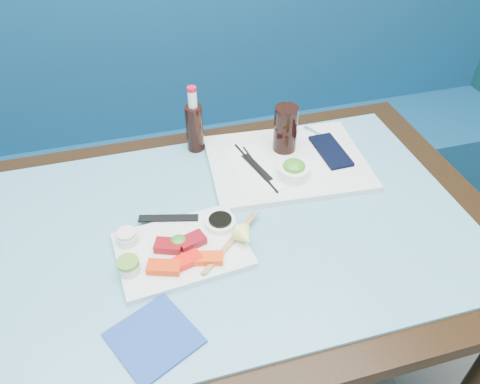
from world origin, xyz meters
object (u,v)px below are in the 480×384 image
object	(u,v)px
sashimi_plate	(182,250)
blue_napkin	(154,338)
dining_table	(227,250)
booth_bench	(180,156)
seaweed_bowl	(293,172)
cola_glass	(285,129)
cola_bottle_body	(195,128)
serving_tray	(287,163)

from	to	relation	value
sashimi_plate	blue_napkin	world-z (taller)	sashimi_plate
dining_table	blue_napkin	xyz separation A→B (m)	(-0.22, -0.27, 0.09)
booth_bench	dining_table	bearing A→B (deg)	-90.00
booth_bench	blue_napkin	xyz separation A→B (m)	(-0.22, -1.11, 0.39)
booth_bench	seaweed_bowl	distance (m)	0.86
booth_bench	cola_glass	distance (m)	0.79
cola_bottle_body	cola_glass	bearing A→B (deg)	-21.30
booth_bench	cola_bottle_body	size ratio (longest dim) A/B	20.71
booth_bench	sashimi_plate	xyz separation A→B (m)	(-0.12, -0.90, 0.39)
cola_bottle_body	seaweed_bowl	bearing A→B (deg)	-44.89
booth_bench	dining_table	world-z (taller)	booth_bench
seaweed_bowl	cola_bottle_body	distance (m)	0.32
cola_glass	blue_napkin	distance (m)	0.70
dining_table	cola_glass	xyz separation A→B (m)	(0.24, 0.25, 0.18)
blue_napkin	cola_glass	bearing A→B (deg)	48.47
serving_tray	blue_napkin	bearing A→B (deg)	-129.71
cola_glass	sashimi_plate	bearing A→B (deg)	-139.85
serving_tray	blue_napkin	xyz separation A→B (m)	(-0.45, -0.46, -0.01)
booth_bench	cola_glass	xyz separation A→B (m)	(0.24, -0.59, 0.47)
serving_tray	cola_glass	size ratio (longest dim) A/B	3.16
sashimi_plate	blue_napkin	distance (m)	0.23
booth_bench	cola_glass	size ratio (longest dim) A/B	21.34
dining_table	cola_bottle_body	bearing A→B (deg)	91.13
dining_table	sashimi_plate	distance (m)	0.17
dining_table	serving_tray	size ratio (longest dim) A/B	3.15
cola_glass	serving_tray	bearing A→B (deg)	-100.30
cola_glass	cola_bottle_body	xyz separation A→B (m)	(-0.25, 0.10, -0.01)
sashimi_plate	serving_tray	distance (m)	0.43
seaweed_bowl	cola_glass	distance (m)	0.14
dining_table	blue_napkin	distance (m)	0.36
serving_tray	seaweed_bowl	xyz separation A→B (m)	(-0.01, -0.07, 0.03)
serving_tray	blue_napkin	distance (m)	0.64
cola_glass	booth_bench	bearing A→B (deg)	112.14
sashimi_plate	dining_table	bearing A→B (deg)	19.86
serving_tray	cola_bottle_body	world-z (taller)	cola_bottle_body
seaweed_bowl	cola_glass	bearing A→B (deg)	81.25
serving_tray	cola_glass	distance (m)	0.10
blue_napkin	dining_table	bearing A→B (deg)	51.02
cola_bottle_body	dining_table	bearing A→B (deg)	-88.87
seaweed_bowl	cola_bottle_body	bearing A→B (deg)	135.11
dining_table	serving_tray	xyz separation A→B (m)	(0.23, 0.19, 0.10)
blue_napkin	serving_tray	bearing A→B (deg)	45.89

